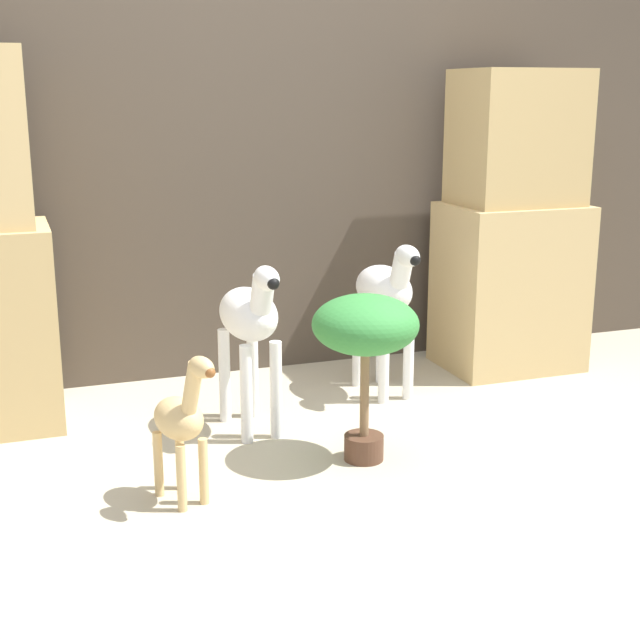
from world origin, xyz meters
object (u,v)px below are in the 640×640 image
(zebra_left, at_px, (250,322))
(giraffe_figurine, at_px, (182,419))
(zebra_right, at_px, (386,296))
(potted_palm_front, at_px, (365,333))

(zebra_left, relative_size, giraffe_figurine, 1.32)
(zebra_right, distance_m, giraffe_figurine, 1.32)
(potted_palm_front, bearing_deg, zebra_left, 126.57)
(zebra_right, height_order, giraffe_figurine, zebra_right)
(zebra_right, height_order, zebra_left, same)
(giraffe_figurine, bearing_deg, potted_palm_front, 10.23)
(giraffe_figurine, distance_m, potted_palm_front, 0.73)
(zebra_left, bearing_deg, potted_palm_front, -53.43)
(potted_palm_front, bearing_deg, giraffe_figurine, -169.77)
(giraffe_figurine, height_order, potted_palm_front, potted_palm_front)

